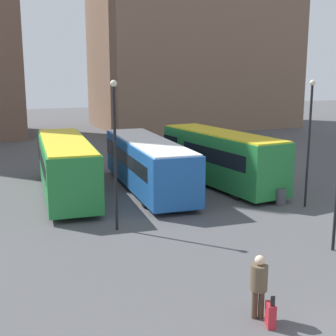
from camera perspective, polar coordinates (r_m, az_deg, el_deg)
The scene contains 8 objects.
bus_0 at distance 26.35m, azimuth -12.38°, elevation 0.36°, with size 3.36×10.61×3.10m.
bus_1 at distance 26.95m, azimuth -2.54°, elevation 0.67°, with size 3.26×11.10×2.92m.
bus_2 at distance 28.09m, azimuth 6.37°, elevation 1.39°, with size 3.60×9.94×3.23m.
traveler at distance 13.50m, azimuth 11.02°, elevation -13.39°, with size 0.62×0.62×1.86m.
suitcase at distance 13.51m, azimuth 12.40°, elevation -17.08°, with size 0.35×0.47×0.97m.
lamp_post_0 at distance 19.77m, azimuth -6.47°, elevation 2.79°, with size 0.28×0.28×6.42m.
lamp_post_2 at distance 24.10m, azimuth 16.84°, elevation 3.91°, with size 0.28×0.28×6.36m.
trash_bin at distance 24.79m, azimuth 13.58°, elevation -3.42°, with size 0.52×0.52×0.85m.
Camera 1 is at (-8.64, -6.60, 6.82)m, focal length 50.00 mm.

